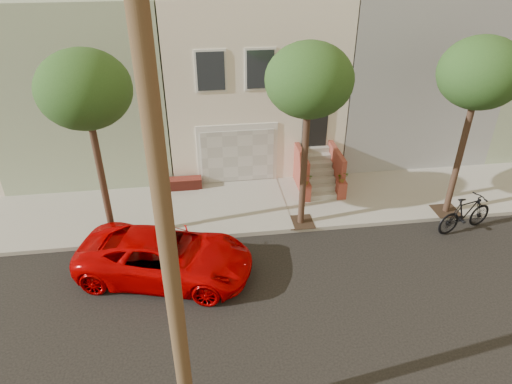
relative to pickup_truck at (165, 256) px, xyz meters
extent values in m
plane|color=black|center=(3.63, -1.87, -0.73)|extent=(90.00, 90.00, 0.00)
cube|color=gray|center=(3.63, 3.48, -0.65)|extent=(40.00, 3.70, 0.15)
cube|color=beige|center=(3.63, 9.33, 2.92)|extent=(7.00, 8.00, 7.00)
cube|color=gray|center=(-3.17, 9.33, 2.92)|extent=(6.50, 8.00, 7.00)
cube|color=gray|center=(10.43, 9.33, 2.92)|extent=(6.50, 8.00, 7.00)
cube|color=silver|center=(2.73, 5.35, 0.67)|extent=(3.20, 0.12, 2.50)
cube|color=#BBBBB6|center=(2.73, 5.29, 0.57)|extent=(2.90, 0.06, 2.20)
cube|color=gray|center=(2.73, 3.48, -0.57)|extent=(3.20, 3.70, 0.02)
cube|color=maroon|center=(0.53, 5.03, -0.36)|extent=(1.40, 0.45, 0.44)
cube|color=black|center=(5.83, 5.30, 1.82)|extent=(1.00, 0.06, 2.00)
cube|color=#3F4751|center=(1.83, 5.30, 4.02)|extent=(1.00, 0.06, 1.40)
cube|color=silver|center=(1.83, 5.32, 4.02)|extent=(1.15, 0.05, 1.55)
cube|color=#3F4751|center=(3.63, 5.30, 4.02)|extent=(1.00, 0.06, 1.40)
cube|color=silver|center=(3.63, 5.32, 4.02)|extent=(1.15, 0.05, 1.55)
cube|color=#3F4751|center=(5.43, 5.30, 4.02)|extent=(1.00, 0.06, 1.40)
cube|color=silver|center=(5.43, 5.32, 4.02)|extent=(1.15, 0.05, 1.55)
cube|color=gray|center=(5.83, 3.51, -0.48)|extent=(1.20, 0.28, 0.20)
cube|color=gray|center=(5.83, 3.79, -0.28)|extent=(1.20, 0.28, 0.20)
cube|color=gray|center=(5.83, 4.07, -0.08)|extent=(1.20, 0.28, 0.20)
cube|color=gray|center=(5.83, 4.35, 0.12)|extent=(1.20, 0.28, 0.20)
cube|color=gray|center=(5.83, 4.63, 0.32)|extent=(1.20, 0.28, 0.20)
cube|color=gray|center=(5.83, 4.91, 0.52)|extent=(1.20, 0.28, 0.20)
cube|color=gray|center=(5.83, 5.19, 0.72)|extent=(1.20, 0.28, 0.20)
cube|color=brown|center=(5.13, 4.35, 0.22)|extent=(0.18, 1.96, 1.60)
cube|color=brown|center=(6.53, 4.35, 0.22)|extent=(0.18, 1.96, 1.60)
cube|color=brown|center=(5.13, 3.47, -0.23)|extent=(0.35, 0.35, 0.70)
imported|color=#1C4016|center=(5.13, 3.47, 0.35)|extent=(0.40, 0.35, 0.45)
cube|color=brown|center=(6.53, 3.47, -0.23)|extent=(0.35, 0.35, 0.70)
imported|color=#1C4016|center=(6.53, 3.47, 0.35)|extent=(0.41, 0.35, 0.45)
cube|color=#2D2116|center=(-1.87, 2.03, -0.57)|extent=(0.90, 0.90, 0.02)
cylinder|color=#332317|center=(-1.87, 2.03, 1.52)|extent=(0.22, 0.22, 4.20)
ellipsoid|color=#1C4016|center=(-1.87, 2.03, 4.57)|extent=(2.70, 2.57, 2.29)
cube|color=#2D2116|center=(4.63, 2.03, -0.57)|extent=(0.90, 0.90, 0.02)
cylinder|color=#332317|center=(4.63, 2.03, 1.52)|extent=(0.22, 0.22, 4.20)
ellipsoid|color=#1C4016|center=(4.63, 2.03, 4.57)|extent=(2.70, 2.57, 2.29)
cube|color=#2D2116|center=(10.13, 2.03, -0.57)|extent=(0.90, 0.90, 0.02)
cylinder|color=#332317|center=(10.13, 2.03, 1.52)|extent=(0.22, 0.22, 4.20)
ellipsoid|color=#1C4016|center=(10.13, 2.03, 4.57)|extent=(2.70, 2.57, 2.29)
cylinder|color=#4E3A24|center=(0.63, -5.07, 4.27)|extent=(0.30, 0.30, 10.00)
imported|color=#BD0001|center=(0.00, 0.00, 0.00)|extent=(5.68, 3.73, 1.45)
imported|color=black|center=(10.22, 1.01, -0.05)|extent=(2.35, 1.20, 1.36)
camera|label=1|loc=(1.25, -10.94, 8.62)|focal=31.76mm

